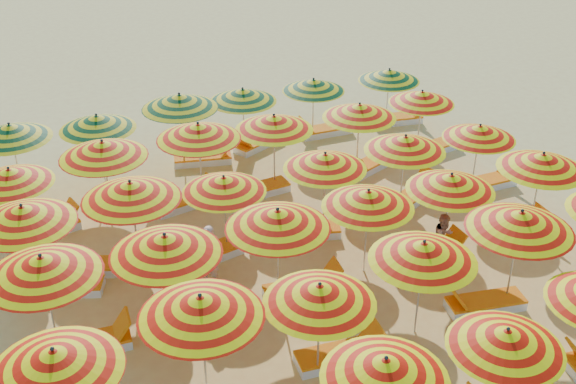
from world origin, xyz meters
The scene contains 57 objects.
ground centered at (0.00, 0.00, 0.00)m, with size 120.00×120.00×0.00m, color #EBC368.
umbrella_2 centered at (-1.20, -5.82, 1.94)m, with size 2.10×2.10×2.21m.
umbrella_3 centered at (1.06, -5.99, 1.87)m, with size 2.52×2.52×2.12m.
umbrella_6 centered at (-5.91, -3.59, 2.04)m, with size 2.28×2.28×2.32m.
umbrella_7 centered at (-3.40, -3.33, 2.10)m, with size 2.36×2.36×2.38m.
umbrella_8 centered at (-1.29, -3.70, 1.95)m, with size 2.35×2.35×2.22m.
umbrella_9 centered at (1.12, -3.40, 2.01)m, with size 2.21×2.21×2.28m.
umbrella_10 centered at (3.49, -3.41, 2.11)m, with size 2.59×2.59×2.39m.
umbrella_12 centered at (-5.72, -0.96, 2.10)m, with size 2.96×2.96×2.38m.
umbrella_13 centered at (-3.42, -1.22, 2.10)m, with size 2.97×2.97×2.39m.
umbrella_14 centered at (-1.03, -1.24, 2.08)m, with size 2.30×2.30×2.37m.
umbrella_15 centered at (1.24, -1.07, 1.94)m, with size 2.70×2.70×2.21m.
umbrella_16 centered at (3.36, -1.19, 1.93)m, with size 2.21×2.21×2.20m.
umbrella_17 centered at (5.92, -1.34, 2.00)m, with size 2.41×2.41×2.28m.
umbrella_18 centered at (-5.82, 1.16, 2.07)m, with size 2.83×2.83×2.35m.
umbrella_19 centered at (-3.52, 1.20, 2.10)m, with size 2.85×2.85×2.38m.
umbrella_20 centered at (-1.39, 1.04, 1.85)m, with size 2.44×2.44×2.11m.
umbrella_21 centered at (1.21, 0.98, 1.93)m, with size 2.58×2.58×2.19m.
umbrella_22 centered at (3.50, 0.96, 1.96)m, with size 2.20×2.20×2.23m.
umbrella_23 centered at (5.84, 0.96, 1.84)m, with size 2.44×2.44×2.09m.
umbrella_24 centered at (-5.88, 3.43, 1.89)m, with size 2.09×2.09×2.15m.
umbrella_25 centered at (-3.63, 3.61, 2.06)m, with size 2.22×2.22×2.34m.
umbrella_26 centered at (-1.15, 3.60, 2.08)m, with size 2.37×2.37×2.36m.
umbrella_27 centered at (0.94, 3.47, 2.00)m, with size 2.84×2.84×2.27m.
umbrella_28 centered at (3.48, 3.29, 1.96)m, with size 2.73×2.73×2.22m.
umbrella_29 centered at (5.82, 3.67, 1.83)m, with size 2.46×2.46×2.08m.
umbrella_30 centered at (-5.60, 5.85, 1.98)m, with size 2.57×2.57×2.25m.
umbrella_31 centered at (-3.38, 5.59, 1.95)m, with size 2.29×2.29×2.21m.
umbrella_32 centered at (-0.97, 5.83, 2.05)m, with size 2.91×2.91×2.33m.
umbrella_33 centered at (0.99, 5.92, 1.89)m, with size 2.09×2.09×2.14m.
umbrella_34 centered at (3.34, 5.93, 1.82)m, with size 2.41×2.41×2.07m.
umbrella_35 centered at (5.90, 5.66, 1.85)m, with size 2.21×2.21×2.10m.
lounger_5 centered at (-0.69, -3.53, 0.15)m, with size 1.79×0.77×0.69m.
lounger_6 centered at (2.89, -3.38, 0.15)m, with size 1.81×0.91×0.69m.
lounger_7 centered at (-5.12, -1.16, 0.15)m, with size 1.78×0.74×0.69m.
lounger_8 centered at (-2.92, -1.39, 0.15)m, with size 1.83×1.10×0.69m.
lounger_9 centered at (-0.43, -1.30, 0.15)m, with size 1.79×0.79×0.69m.
lounger_10 centered at (2.86, -1.40, 0.15)m, with size 1.73×0.58×0.69m.
lounger_11 centered at (5.42, -1.32, 0.15)m, with size 1.77×0.69×0.69m.
lounger_12 centered at (-5.32, 1.04, 0.15)m, with size 1.82×1.18×0.69m.
lounger_13 centered at (-4.02, 1.32, 0.15)m, with size 1.83×1.12×0.69m.
lounger_14 centered at (-1.99, 0.87, 0.15)m, with size 1.81×0.87×0.69m.
lounger_15 centered at (0.62, 0.87, 0.15)m, with size 1.83×1.09×0.69m.
lounger_16 centered at (4.09, 1.22, 0.15)m, with size 1.82×1.24×0.69m.
lounger_17 centered at (6.44, 1.00, 0.15)m, with size 1.74×0.61×0.69m.
lounger_18 centered at (-5.28, 3.63, 0.15)m, with size 1.82×0.93×0.69m.
lounger_19 centered at (-1.65, 3.51, 0.15)m, with size 1.80×0.85×0.69m.
lounger_20 centered at (0.34, 3.29, 0.15)m, with size 1.76×0.68×0.69m.
lounger_21 centered at (3.98, 3.33, 0.15)m, with size 1.83×1.15×0.69m.
lounger_22 centered at (6.33, 3.51, 0.15)m, with size 1.80×0.83×0.69m.
lounger_23 centered at (-6.20, 5.83, 0.15)m, with size 1.80×0.85×0.69m.
lounger_24 centered at (-0.38, 5.75, 0.15)m, with size 1.82×0.99×0.69m.
lounger_25 centered at (1.49, 6.08, 0.15)m, with size 1.82×1.23×0.69m.
lounger_26 centered at (3.84, 6.05, 0.15)m, with size 1.76×0.66×0.69m.
lounger_27 centered at (6.50, 5.86, 0.15)m, with size 1.81×0.90×0.69m.
beachgoer_b centered at (3.13, -1.47, 0.63)m, with size 0.62×0.48×1.27m, color tan.
beachgoer_a centered at (-2.21, -0.09, 0.76)m, with size 0.55×0.36×1.52m, color tan.
Camera 1 is at (-6.11, -12.91, 9.94)m, focal length 45.00 mm.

